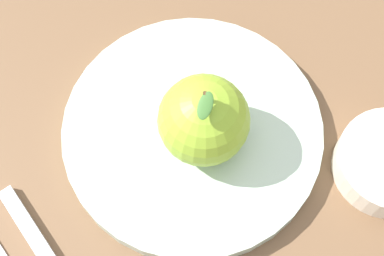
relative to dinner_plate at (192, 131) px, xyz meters
The scene contains 3 objects.
ground_plane 0.03m from the dinner_plate, 13.62° to the right, with size 2.40×2.40×0.00m, color brown.
dinner_plate is the anchor object (origin of this frame).
apple 0.05m from the dinner_plate, 42.12° to the left, with size 0.08×0.08×0.10m.
Camera 1 is at (0.19, 0.00, 0.53)m, focal length 54.63 mm.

